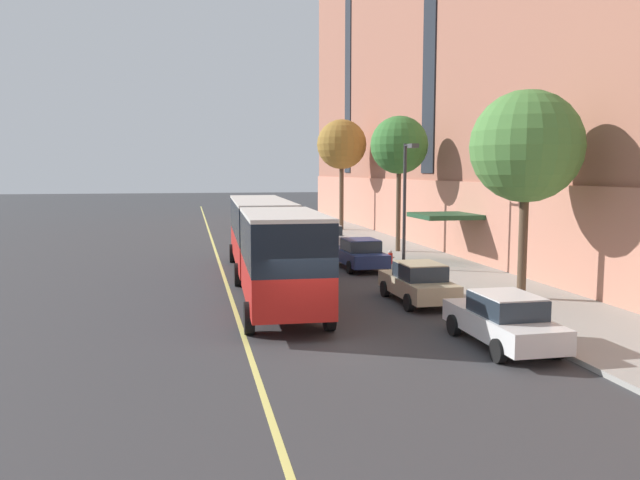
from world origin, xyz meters
TOP-DOWN VIEW (x-y plane):
  - ground_plane at (0.00, 0.00)m, footprint 260.00×260.00m
  - sidewalk at (8.95, 3.00)m, footprint 5.25×160.00m
  - city_bus at (-0.18, 9.33)m, footprint 3.35×18.66m
  - parked_car_silver_0 at (5.16, 21.70)m, footprint 1.98×4.38m
  - parked_car_champagne_1 at (4.98, 4.76)m, footprint 1.95×4.33m
  - parked_car_silver_2 at (5.21, 32.41)m, footprint 1.98×4.21m
  - parked_car_navy_3 at (5.01, 13.15)m, footprint 2.10×4.56m
  - parked_car_white_4 at (5.21, -1.36)m, footprint 1.90×4.50m
  - street_tree_mid_block at (8.91, 4.15)m, footprint 4.18×4.18m
  - street_tree_far_uptown at (8.91, 18.57)m, footprint 3.44×3.44m
  - street_tree_far_downtown at (8.91, 32.98)m, footprint 4.06×4.06m
  - street_lamp at (6.92, 11.63)m, footprint 0.36×1.48m
  - fire_hydrant at (6.82, 13.67)m, footprint 0.42×0.24m
  - lane_centerline at (-1.89, 3.00)m, footprint 0.16×140.00m

SIDE VIEW (x-z plane):
  - ground_plane at x=0.00m, z-range 0.00..0.00m
  - lane_centerline at x=-1.89m, z-range 0.00..0.01m
  - sidewalk at x=8.95m, z-range 0.00..0.15m
  - fire_hydrant at x=6.82m, z-range 0.13..0.85m
  - parked_car_champagne_1 at x=4.98m, z-range 0.00..1.56m
  - parked_car_silver_2 at x=5.21m, z-range 0.00..1.56m
  - parked_car_white_4 at x=5.21m, z-range 0.00..1.56m
  - parked_car_silver_0 at x=5.16m, z-range 0.00..1.56m
  - parked_car_navy_3 at x=5.01m, z-range 0.00..1.56m
  - city_bus at x=-0.18m, z-range 0.29..3.90m
  - street_lamp at x=6.92m, z-range 0.90..7.05m
  - street_tree_mid_block at x=8.91m, z-range 1.95..9.76m
  - street_tree_far_uptown at x=8.91m, z-range 2.44..10.53m
  - street_tree_far_downtown at x=8.91m, z-range 2.60..11.65m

